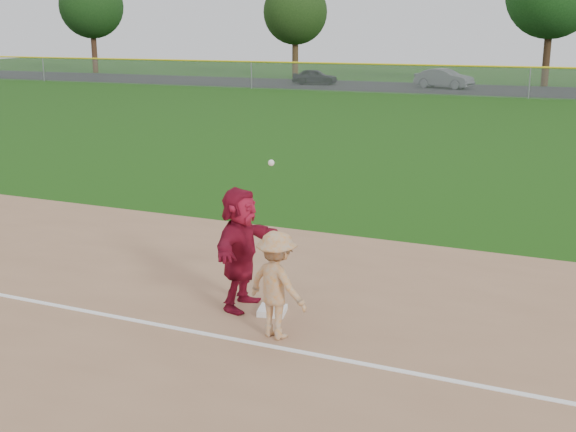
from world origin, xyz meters
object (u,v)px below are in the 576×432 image
at_px(base_runner, 240,248).
at_px(first_base, 272,311).
at_px(car_mid, 444,78).
at_px(car_left, 315,77).

bearing_deg(base_runner, first_base, -95.78).
bearing_deg(car_mid, car_left, 106.67).
relative_size(base_runner, car_left, 0.54).
bearing_deg(first_base, base_runner, 174.41).
distance_m(first_base, car_left, 48.73).
distance_m(first_base, base_runner, 1.10).
distance_m(car_left, car_mid, 10.39).
xyz_separation_m(base_runner, car_left, (-16.84, 45.45, -0.38)).
distance_m(base_runner, car_mid, 46.23).
bearing_deg(car_mid, base_runner, -157.10).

